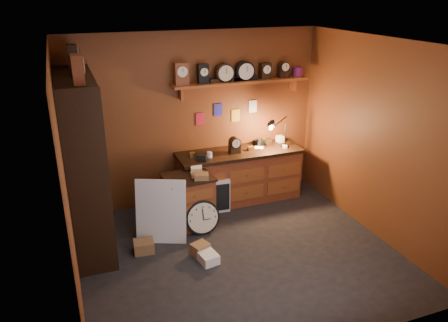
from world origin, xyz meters
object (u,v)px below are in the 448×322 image
Objects in this scene: low_cabinet at (189,199)px; big_round_clock at (202,217)px; shelving_unit at (81,157)px; workbench at (240,173)px.

big_round_clock is at bearing -74.81° from low_cabinet.
low_cabinet is at bearing 109.91° from big_round_clock.
big_round_clock is (1.51, -0.31, -1.01)m from shelving_unit.
shelving_unit is 1.63m from low_cabinet.
workbench is 1.23m from big_round_clock.
shelving_unit is 1.28× the size of workbench.
shelving_unit is at bearing 168.45° from big_round_clock.
low_cabinet reaches higher than big_round_clock.
shelving_unit reaches higher than workbench.
workbench is at bearing 22.14° from low_cabinet.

